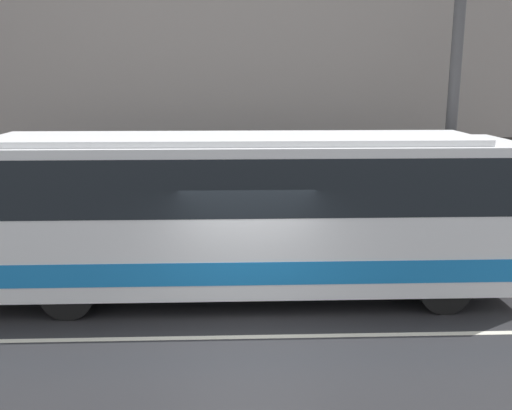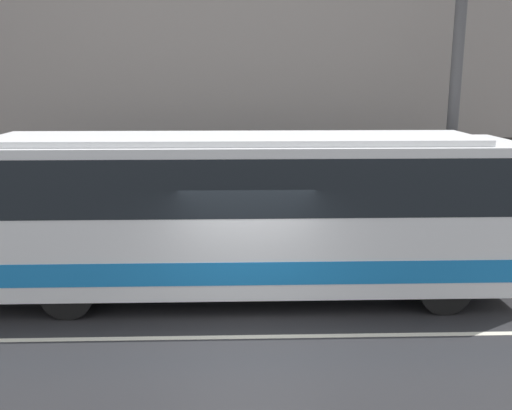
% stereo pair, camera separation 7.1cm
% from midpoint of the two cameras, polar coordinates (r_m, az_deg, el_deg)
% --- Properties ---
extents(ground_plane, '(60.00, 60.00, 0.00)m').
position_cam_midpoint_polar(ground_plane, '(10.35, -0.60, -13.07)').
color(ground_plane, '#262628').
extents(sidewalk, '(60.00, 2.79, 0.14)m').
position_cam_midpoint_polar(sidewalk, '(15.37, -1.02, -4.05)').
color(sidewalk, gray).
rests_on(sidewalk, ground_plane).
extents(building_facade, '(60.00, 0.35, 11.52)m').
position_cam_midpoint_polar(building_facade, '(16.29, -1.17, 16.43)').
color(building_facade, gray).
rests_on(building_facade, ground_plane).
extents(lane_stripe, '(54.00, 0.14, 0.01)m').
position_cam_midpoint_polar(lane_stripe, '(10.35, -0.60, -13.05)').
color(lane_stripe, beige).
rests_on(lane_stripe, ground_plane).
extents(transit_bus, '(11.24, 2.51, 3.36)m').
position_cam_midpoint_polar(transit_bus, '(11.65, -1.75, -0.24)').
color(transit_bus, white).
rests_on(transit_bus, ground_plane).
extents(utility_pole_near, '(0.27, 0.27, 7.22)m').
position_cam_midpoint_polar(utility_pole_near, '(14.72, 19.28, 9.08)').
color(utility_pole_near, '#4C4C4F').
rests_on(utility_pole_near, sidewalk).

